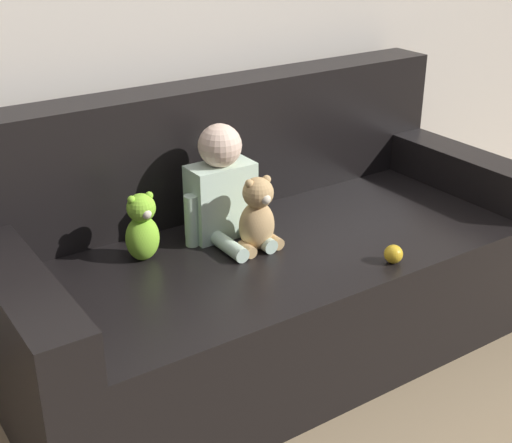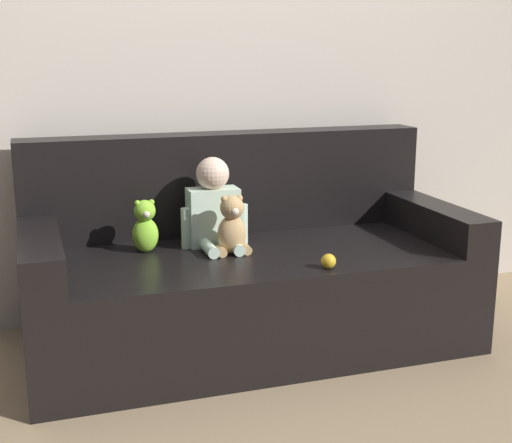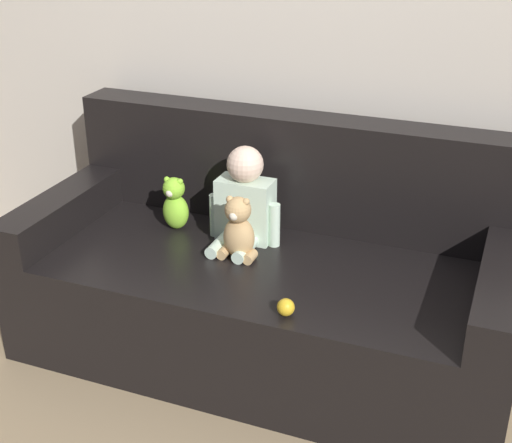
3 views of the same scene
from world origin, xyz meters
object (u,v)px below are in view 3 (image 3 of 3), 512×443
toy_ball (286,307)px  person_baby (244,201)px  couch (270,278)px  teddy_bear_brown (238,230)px  plush_toy_side (175,203)px

toy_ball → person_baby: bearing=126.0°
couch → teddy_bear_brown: (-0.09, -0.10, 0.25)m
teddy_bear_brown → toy_ball: (0.31, -0.32, -0.09)m
couch → toy_ball: 0.50m
person_baby → teddy_bear_brown: 0.17m
person_baby → toy_ball: person_baby is taller
teddy_bear_brown → plush_toy_side: 0.37m
couch → teddy_bear_brown: couch is taller
plush_toy_side → couch: bearing=-5.3°
person_baby → toy_ball: size_ratio=6.50×
person_baby → couch: bearing=-21.8°
plush_toy_side → toy_ball: plush_toy_side is taller
couch → person_baby: (-0.13, 0.05, 0.30)m
teddy_bear_brown → couch: bearing=47.2°
person_baby → toy_ball: bearing=-54.0°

